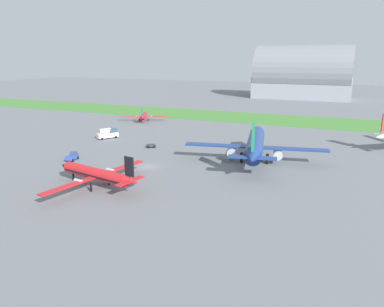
% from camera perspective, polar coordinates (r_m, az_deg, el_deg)
% --- Properties ---
extents(ground_plane, '(600.00, 600.00, 0.00)m').
position_cam_1_polar(ground_plane, '(84.83, -6.98, -2.09)').
color(ground_plane, slate).
extents(grass_taxiway_strip, '(360.00, 28.00, 0.08)m').
position_cam_1_polar(grass_taxiway_strip, '(155.57, 7.42, 5.67)').
color(grass_taxiway_strip, '#478438').
rests_on(grass_taxiway_strip, ground_plane).
extents(airplane_foreground_turboprop, '(21.41, 24.88, 7.51)m').
position_cam_1_polar(airplane_foreground_turboprop, '(72.72, -14.70, -3.11)').
color(airplane_foreground_turboprop, red).
rests_on(airplane_foreground_turboprop, ground_plane).
extents(airplane_midfield_jet, '(33.80, 33.33, 12.02)m').
position_cam_1_polar(airplane_midfield_jet, '(88.25, 9.88, 1.37)').
color(airplane_midfield_jet, navy).
rests_on(airplane_midfield_jet, ground_plane).
extents(airplane_taxiing_turboprop, '(17.28, 15.00, 5.53)m').
position_cam_1_polar(airplane_taxiing_turboprop, '(146.25, -7.58, 5.87)').
color(airplane_taxiing_turboprop, red).
rests_on(airplane_taxiing_turboprop, ground_plane).
extents(pushback_tug_near_gate, '(2.70, 3.91, 1.95)m').
position_cam_1_polar(pushback_tug_near_gate, '(94.27, -18.30, -0.44)').
color(pushback_tug_near_gate, '#334FB2').
rests_on(pushback_tug_near_gate, ground_plane).
extents(baggage_cart_midfield, '(2.95, 2.84, 0.90)m').
position_cam_1_polar(baggage_cart_midfield, '(102.76, -6.46, 1.26)').
color(baggage_cart_midfield, '#2D333D').
rests_on(baggage_cart_midfield, ground_plane).
extents(fuel_truck_by_runway, '(5.52, 6.77, 3.29)m').
position_cam_1_polar(fuel_truck_by_runway, '(116.56, -13.09, 3.10)').
color(fuel_truck_by_runway, white).
rests_on(fuel_truck_by_runway, ground_plane).
extents(hangar_distant, '(57.15, 32.15, 32.15)m').
position_cam_1_polar(hangar_distant, '(237.99, 16.98, 11.52)').
color(hangar_distant, '#9399A3').
rests_on(hangar_distant, ground_plane).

